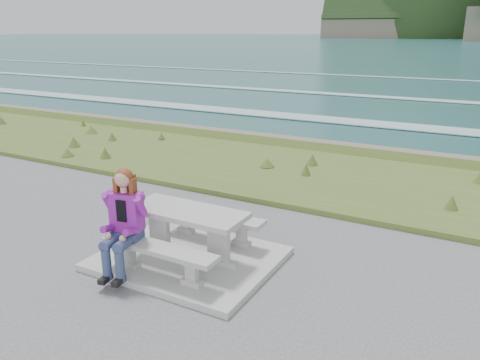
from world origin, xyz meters
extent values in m
cube|color=gray|center=(0.00, 0.00, 0.05)|extent=(2.60, 2.10, 0.10)
cube|color=gray|center=(-0.54, 0.00, 0.14)|extent=(0.62, 0.12, 0.08)
cube|color=gray|center=(-0.54, 0.00, 0.44)|extent=(0.34, 0.09, 0.51)
cube|color=gray|center=(-0.54, 0.00, 0.73)|extent=(0.62, 0.12, 0.08)
cube|color=gray|center=(0.54, 0.00, 0.14)|extent=(0.62, 0.12, 0.08)
cube|color=gray|center=(0.54, 0.00, 0.44)|extent=(0.34, 0.09, 0.51)
cube|color=gray|center=(0.54, 0.00, 0.73)|extent=(0.62, 0.12, 0.08)
cube|color=gray|center=(0.00, 0.00, 0.81)|extent=(1.80, 0.75, 0.08)
cube|color=gray|center=(-0.54, -0.70, 0.14)|extent=(0.30, 0.12, 0.08)
cube|color=gray|center=(-0.54, -0.70, 0.29)|extent=(0.17, 0.09, 0.22)
cube|color=gray|center=(-0.54, -0.70, 0.44)|extent=(0.30, 0.12, 0.08)
cube|color=gray|center=(0.54, -0.70, 0.14)|extent=(0.30, 0.12, 0.08)
cube|color=gray|center=(0.54, -0.70, 0.29)|extent=(0.17, 0.09, 0.22)
cube|color=gray|center=(0.54, -0.70, 0.44)|extent=(0.30, 0.12, 0.08)
cube|color=gray|center=(0.00, -0.70, 0.52)|extent=(1.80, 0.35, 0.07)
cube|color=gray|center=(-0.54, 0.70, 0.14)|extent=(0.30, 0.12, 0.08)
cube|color=gray|center=(-0.54, 0.70, 0.29)|extent=(0.17, 0.09, 0.22)
cube|color=gray|center=(-0.54, 0.70, 0.44)|extent=(0.30, 0.12, 0.08)
cube|color=gray|center=(0.54, 0.70, 0.14)|extent=(0.30, 0.12, 0.08)
cube|color=gray|center=(0.54, 0.70, 0.29)|extent=(0.17, 0.09, 0.22)
cube|color=gray|center=(0.54, 0.70, 0.44)|extent=(0.30, 0.12, 0.08)
cube|color=gray|center=(0.00, 0.70, 0.52)|extent=(1.80, 0.35, 0.07)
cube|color=#425821|center=(0.00, 5.00, 0.00)|extent=(160.00, 4.50, 0.22)
cube|color=#685F4E|center=(0.00, 7.90, 0.00)|extent=(160.00, 0.80, 2.20)
cube|color=silver|center=(0.00, 14.00, -1.74)|extent=(220.00, 3.00, 0.06)
cube|color=silver|center=(0.00, 22.00, -1.74)|extent=(220.00, 2.00, 0.06)
cube|color=silver|center=(0.00, 34.00, -1.74)|extent=(220.00, 1.40, 0.06)
cube|color=silver|center=(0.00, 52.00, -1.74)|extent=(220.00, 1.00, 0.06)
cube|color=#685F4E|center=(-40.00, 440.00, 7.20)|extent=(201.55, 149.04, 18.00)
ellipsoid|color=#1D3015|center=(-40.00, 440.00, 10.20)|extent=(211.86, 162.91, 151.54)
cube|color=navy|center=(-0.51, -0.92, 0.39)|extent=(0.53, 0.81, 0.57)
cube|color=purple|center=(-0.55, -0.68, 0.96)|extent=(0.48, 0.33, 0.56)
sphere|color=tan|center=(-0.55, -0.70, 1.44)|extent=(0.24, 0.24, 0.24)
sphere|color=#5C1E15|center=(-0.56, -0.67, 1.45)|extent=(0.26, 0.26, 0.26)
camera|label=1|loc=(3.80, -5.28, 3.37)|focal=35.00mm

